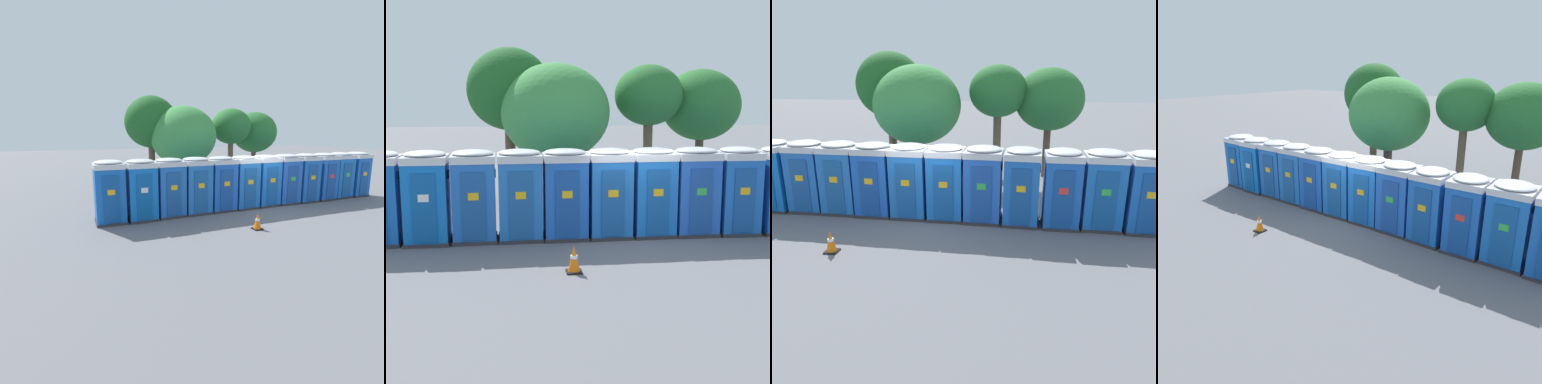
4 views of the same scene
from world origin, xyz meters
The scene contains 17 objects.
ground_plane centered at (0.00, 0.00, 0.00)m, with size 120.00×120.00×0.00m, color slate.
portapotty_0 centered at (-6.93, 0.17, 1.28)m, with size 1.23×1.24×2.54m.
portapotty_1 centered at (-5.67, 0.09, 1.28)m, with size 1.21×1.21×2.54m.
portapotty_2 centered at (-4.41, 0.17, 1.28)m, with size 1.25×1.23×2.54m.
portapotty_3 centered at (-3.15, 0.16, 1.28)m, with size 1.25×1.22×2.54m.
portapotty_4 centered at (-1.89, 0.14, 1.28)m, with size 1.25×1.21×2.54m.
portapotty_5 centered at (-0.63, 0.14, 1.28)m, with size 1.24×1.22×2.54m.
portapotty_6 centered at (0.63, 0.14, 1.28)m, with size 1.24×1.23×2.54m.
portapotty_7 centered at (1.89, 0.11, 1.28)m, with size 1.25×1.21×2.54m.
portapotty_8 centered at (3.15, 0.05, 1.28)m, with size 1.19×1.23×2.54m.
portapotty_9 centered at (4.41, 0.02, 1.28)m, with size 1.17×1.21×2.54m.
portapotty_10 centered at (5.67, 0.08, 1.28)m, with size 1.24×1.21×2.54m.
street_tree_0 centered at (-1.71, 5.16, 3.39)m, with size 3.99×3.99×5.19m.
street_tree_1 centered at (-3.37, 6.30, 4.22)m, with size 3.21×3.21×5.81m.
street_tree_2 centered at (4.24, 6.29, 3.62)m, with size 3.15×3.15×5.06m.
street_tree_3 centered at (1.92, 5.66, 3.97)m, with size 2.60×2.60×5.19m.
traffic_cone centered at (-2.01, -2.96, 0.31)m, with size 0.36×0.36×0.64m.
Camera 4 is at (8.10, -10.80, 5.67)m, focal length 35.00 mm.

